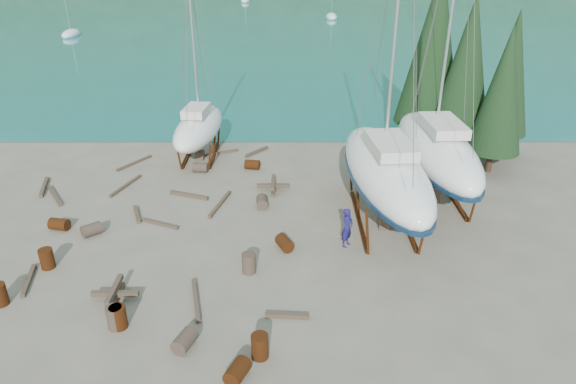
{
  "coord_description": "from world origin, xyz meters",
  "views": [
    {
      "loc": [
        1.99,
        -18.22,
        12.26
      ],
      "look_at": [
        2.01,
        3.0,
        2.01
      ],
      "focal_mm": 32.0,
      "sensor_mm": 36.0,
      "label": 1
    }
  ],
  "objects_px": {
    "large_sailboat_near": "(386,170)",
    "worker": "(347,228)",
    "small_sailboat_shore": "(199,127)",
    "large_sailboat_far": "(437,149)"
  },
  "relations": [
    {
      "from": "large_sailboat_near",
      "to": "worker",
      "type": "height_order",
      "value": "large_sailboat_near"
    },
    {
      "from": "large_sailboat_near",
      "to": "small_sailboat_shore",
      "type": "bearing_deg",
      "value": 134.36
    },
    {
      "from": "large_sailboat_far",
      "to": "worker",
      "type": "height_order",
      "value": "large_sailboat_far"
    },
    {
      "from": "large_sailboat_far",
      "to": "small_sailboat_shore",
      "type": "bearing_deg",
      "value": 153.91
    },
    {
      "from": "small_sailboat_shore",
      "to": "worker",
      "type": "xyz_separation_m",
      "value": [
        8.21,
        -10.77,
        -1.06
      ]
    },
    {
      "from": "large_sailboat_far",
      "to": "worker",
      "type": "distance_m",
      "value": 7.37
    },
    {
      "from": "large_sailboat_near",
      "to": "small_sailboat_shore",
      "type": "distance_m",
      "value": 13.27
    },
    {
      "from": "worker",
      "to": "large_sailboat_near",
      "type": "bearing_deg",
      "value": -6.83
    },
    {
      "from": "small_sailboat_shore",
      "to": "worker",
      "type": "distance_m",
      "value": 13.58
    },
    {
      "from": "large_sailboat_far",
      "to": "small_sailboat_shore",
      "type": "distance_m",
      "value": 14.49
    }
  ]
}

